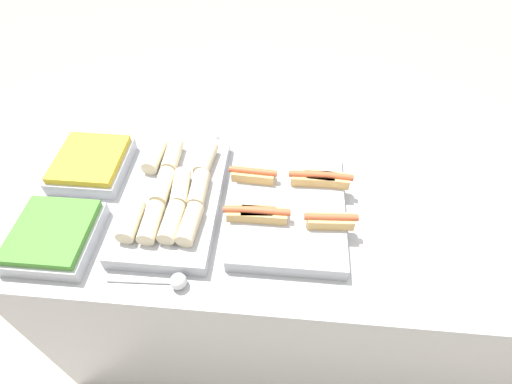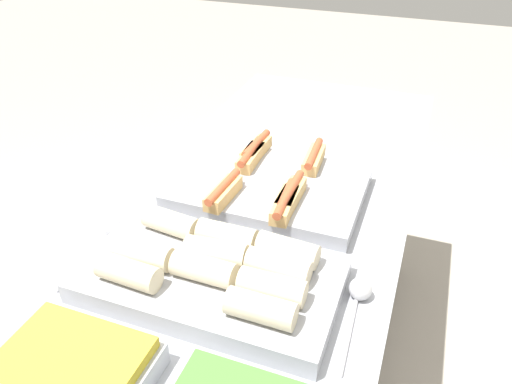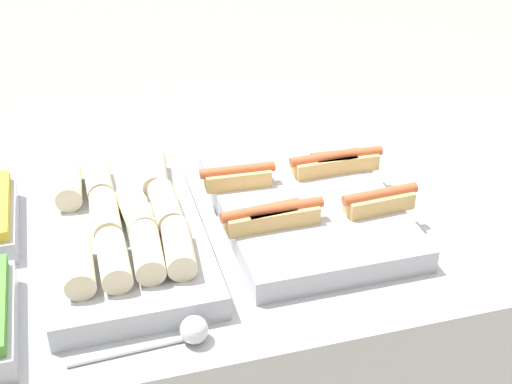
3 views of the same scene
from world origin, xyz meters
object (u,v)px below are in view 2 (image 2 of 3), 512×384
Objects in this scene: tray_wraps at (213,273)px; serving_spoon_far at (108,231)px; tray_hotdogs at (270,186)px; serving_spoon_near at (359,295)px; tray_side_back at (65,381)px.

tray_wraps is 0.32m from serving_spoon_far.
tray_wraps is (-0.38, -0.00, 0.01)m from tray_hotdogs.
tray_hotdogs is 0.45m from serving_spoon_near.
serving_spoon_near is (0.06, -0.30, -0.02)m from tray_wraps.
tray_side_back is (-0.33, 0.13, -0.01)m from tray_wraps.
serving_spoon_near is (0.39, -0.43, -0.01)m from tray_side_back.
serving_spoon_near is 0.62m from serving_spoon_far.
tray_hotdogs reaches higher than serving_spoon_near.
tray_wraps is at bearing -21.03° from tray_side_back.
tray_hotdogs is 2.13× the size of serving_spoon_near.
tray_hotdogs is at bearing 43.98° from serving_spoon_near.
tray_side_back reaches higher than serving_spoon_near.
tray_hotdogs reaches higher than serving_spoon_far.
serving_spoon_near is at bearing -136.02° from tray_hotdogs.
serving_spoon_far is at bearing 135.94° from tray_hotdogs.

